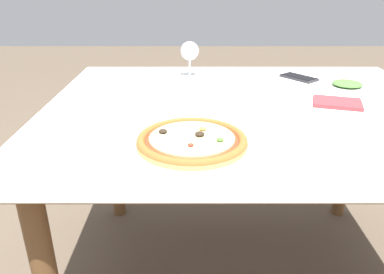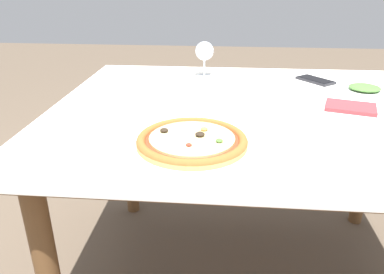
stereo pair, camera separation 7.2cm
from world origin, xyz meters
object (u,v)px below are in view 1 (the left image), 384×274
object	(u,v)px
cell_phone	(299,77)
pizza_plate	(192,142)
side_plate	(347,86)
dining_table	(248,129)
wine_glass_far_left	(190,52)
fork	(120,98)

from	to	relation	value
cell_phone	pizza_plate	bearing A→B (deg)	-123.72
side_plate	cell_phone	bearing A→B (deg)	135.58
pizza_plate	dining_table	bearing A→B (deg)	59.27
pizza_plate	cell_phone	bearing A→B (deg)	56.28
dining_table	wine_glass_far_left	distance (m)	0.46
cell_phone	dining_table	bearing A→B (deg)	-126.29
wine_glass_far_left	side_plate	size ratio (longest dim) A/B	0.78
pizza_plate	fork	distance (m)	0.46
side_plate	dining_table	bearing A→B (deg)	-152.85
pizza_plate	fork	bearing A→B (deg)	122.25
dining_table	side_plate	bearing A→B (deg)	27.15
pizza_plate	wine_glass_far_left	distance (m)	0.69
fork	cell_phone	distance (m)	0.72
side_plate	wine_glass_far_left	bearing A→B (deg)	163.28
dining_table	fork	distance (m)	0.44
fork	side_plate	bearing A→B (deg)	8.45
cell_phone	side_plate	distance (m)	0.20
wine_glass_far_left	cell_phone	bearing A→B (deg)	-4.77
dining_table	pizza_plate	size ratio (longest dim) A/B	4.57
dining_table	fork	xyz separation A→B (m)	(-0.43, 0.08, 0.08)
dining_table	fork	bearing A→B (deg)	169.70
side_plate	pizza_plate	bearing A→B (deg)	-138.37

